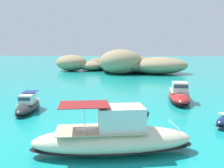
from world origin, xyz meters
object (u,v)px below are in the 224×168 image
Objects in this scene: islet_large at (133,64)px; islet_small at (84,64)px; motorboat_charcoal at (28,106)px; dinghy_tender at (111,115)px; motorboat_red at (179,95)px; motorboat_cream at (114,138)px.

islet_small is (-14.82, 6.78, -0.45)m from islet_large.
motorboat_charcoal is 2.49× the size of dinghy_tender.
motorboat_charcoal is at bearing -87.59° from islet_small.
motorboat_red is at bearing -82.80° from islet_large.
islet_small is 52.95m from motorboat_charcoal.
motorboat_red reaches higher than motorboat_charcoal.
motorboat_cream is at bearing -92.66° from islet_large.
motorboat_red is (5.02, -39.74, -1.62)m from islet_large.
motorboat_red reaches higher than dinghy_tender.
islet_small reaches higher than motorboat_charcoal.
islet_large is at bearing 85.94° from dinghy_tender.
islet_large is 47.84m from motorboat_charcoal.
motorboat_charcoal is at bearing -105.29° from islet_large.
motorboat_red is at bearing -66.90° from islet_small.
islet_small is at bearing 101.79° from dinghy_tender.
islet_small is 7.47× the size of dinghy_tender.
motorboat_charcoal is (-17.62, -6.37, -0.22)m from motorboat_red.
islet_large is at bearing 74.71° from motorboat_charcoal.
dinghy_tender is at bearing -11.40° from motorboat_charcoal.
islet_large reaches higher than islet_small.
motorboat_red is 18.74m from motorboat_charcoal.
motorboat_red is at bearing 44.32° from dinghy_tender.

